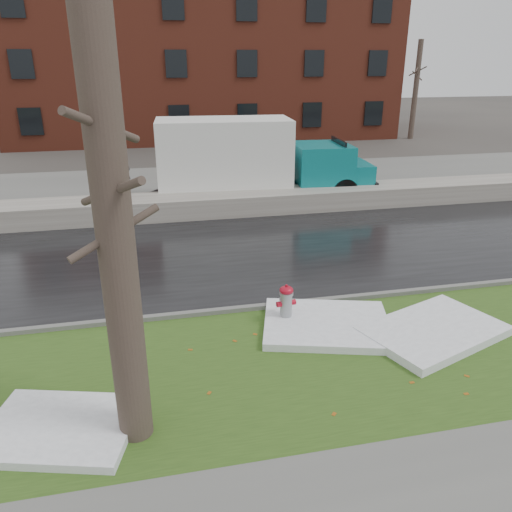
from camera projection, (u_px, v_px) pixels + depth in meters
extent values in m
plane|color=#47423D|center=(276.00, 332.00, 10.45)|extent=(120.00, 120.00, 0.00)
cube|color=#2C4918|center=(293.00, 364.00, 9.31)|extent=(60.00, 4.50, 0.04)
cube|color=black|center=(238.00, 254.00, 14.53)|extent=(60.00, 7.00, 0.03)
cube|color=slate|center=(204.00, 186.00, 22.25)|extent=(60.00, 9.00, 0.03)
cube|color=slate|center=(265.00, 307.00, 11.33)|extent=(60.00, 0.15, 0.14)
cube|color=#A09C93|center=(217.00, 204.00, 18.21)|extent=(60.00, 1.60, 0.75)
cube|color=maroon|center=(201.00, 63.00, 36.23)|extent=(26.00, 12.00, 10.00)
cylinder|color=brown|center=(84.00, 93.00, 31.67)|extent=(0.36, 0.36, 6.50)
cylinder|color=brown|center=(82.00, 77.00, 31.32)|extent=(0.84, 1.62, 0.73)
cylinder|color=brown|center=(80.00, 62.00, 30.98)|extent=(1.08, 1.26, 0.66)
cylinder|color=brown|center=(83.00, 87.00, 31.54)|extent=(1.40, 0.61, 0.63)
cylinder|color=brown|center=(416.00, 90.00, 34.19)|extent=(0.36, 0.36, 6.50)
cylinder|color=brown|center=(417.00, 76.00, 33.84)|extent=(0.84, 1.62, 0.73)
cylinder|color=brown|center=(419.00, 62.00, 33.51)|extent=(1.08, 1.26, 0.66)
cylinder|color=brown|center=(416.00, 85.00, 34.06)|extent=(1.40, 0.61, 0.63)
cylinder|color=gray|center=(286.00, 306.00, 10.61)|extent=(0.28, 0.28, 0.76)
ellipsoid|color=#AA0D20|center=(286.00, 290.00, 10.47)|extent=(0.32, 0.32, 0.18)
cylinder|color=#AA0D20|center=(287.00, 286.00, 10.43)|extent=(0.06, 0.06, 0.05)
cylinder|color=#AA0D20|center=(279.00, 304.00, 10.54)|extent=(0.12, 0.13, 0.12)
cylinder|color=#AA0D20|center=(293.00, 302.00, 10.63)|extent=(0.12, 0.13, 0.12)
cylinder|color=gray|center=(283.00, 300.00, 10.72)|extent=(0.16, 0.12, 0.15)
cylinder|color=brown|center=(116.00, 239.00, 6.45)|extent=(0.56, 0.56, 6.24)
cylinder|color=brown|center=(111.00, 192.00, 6.22)|extent=(0.92, 1.36, 0.65)
cylinder|color=brown|center=(103.00, 126.00, 5.92)|extent=(0.83, 1.22, 0.59)
cylinder|color=brown|center=(115.00, 233.00, 6.42)|extent=(1.20, 0.69, 0.56)
cube|color=black|center=(255.00, 186.00, 19.75)|extent=(7.51, 1.47, 0.21)
cube|color=silver|center=(224.00, 153.00, 19.09)|extent=(5.19, 2.69, 2.52)
cube|color=#0E787E|center=(322.00, 164.00, 19.80)|extent=(2.30, 2.39, 1.59)
cube|color=#0E787E|center=(354.00, 173.00, 20.12)|extent=(1.26, 2.13, 0.84)
cube|color=black|center=(338.00, 150.00, 19.68)|extent=(0.21, 1.87, 0.84)
cube|color=black|center=(146.00, 198.00, 19.30)|extent=(1.67, 1.23, 0.63)
cylinder|color=black|center=(345.00, 192.00, 19.32)|extent=(1.04, 0.35, 1.03)
cylinder|color=black|center=(331.00, 180.00, 21.13)|extent=(1.04, 0.35, 1.03)
cylinder|color=black|center=(235.00, 196.00, 18.76)|extent=(1.04, 0.35, 1.03)
cylinder|color=black|center=(230.00, 184.00, 20.56)|extent=(1.04, 0.35, 1.03)
cylinder|color=black|center=(195.00, 197.00, 18.56)|extent=(1.04, 0.35, 1.03)
cylinder|color=black|center=(193.00, 185.00, 20.37)|extent=(1.04, 0.35, 1.03)
imported|color=black|center=(121.00, 170.00, 17.63)|extent=(0.73, 0.55, 1.82)
cube|color=white|center=(327.00, 324.00, 10.49)|extent=(3.05, 2.64, 0.16)
cube|color=white|center=(60.00, 428.00, 7.57)|extent=(2.55, 2.13, 0.14)
cube|color=white|center=(433.00, 331.00, 10.23)|extent=(3.25, 2.66, 0.18)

